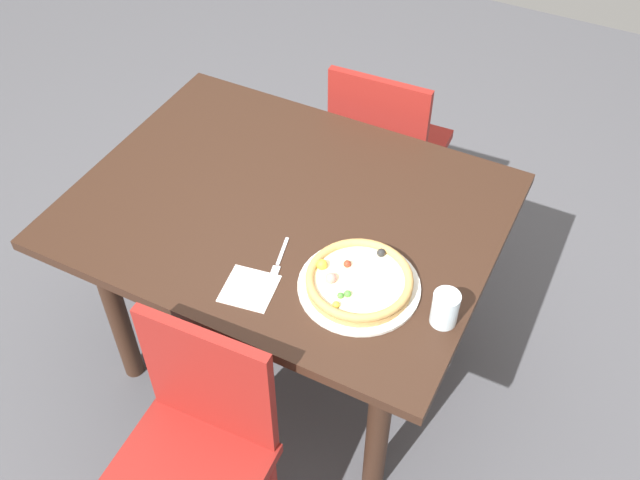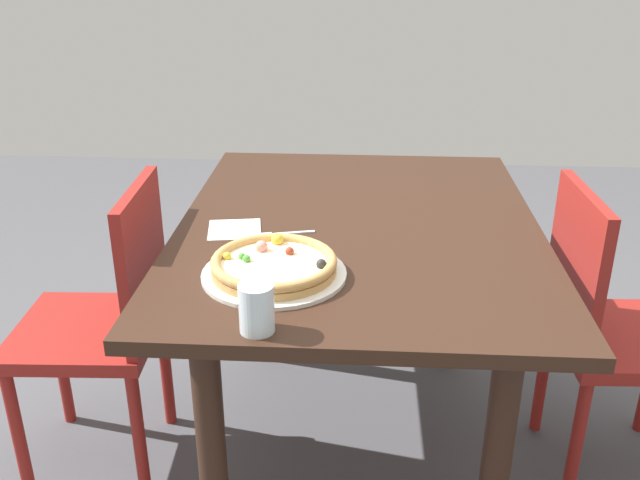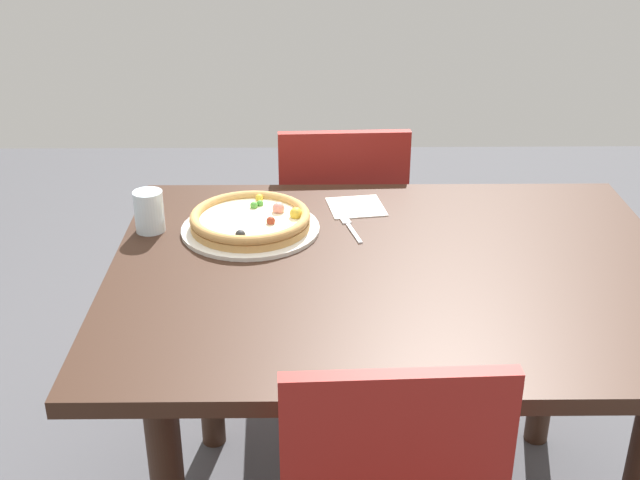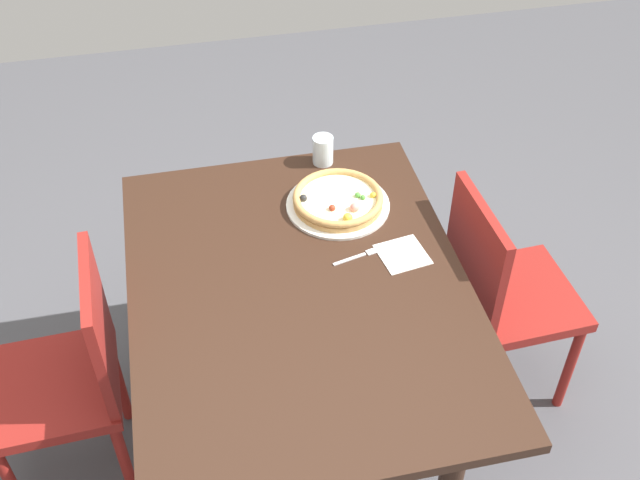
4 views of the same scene
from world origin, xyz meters
name	(u,v)px [view 4 (image 4 of 4)]	position (x,y,z in m)	size (l,w,h in m)	color
ground_plane	(304,436)	(0.00, 0.00, 0.00)	(6.00, 6.00, 0.00)	#4C4C51
dining_table	(301,313)	(0.00, 0.00, 0.66)	(1.29, 0.99, 0.77)	#331E14
chair_near	(71,375)	(-0.05, -0.71, 0.49)	(0.42, 0.42, 0.89)	maroon
chair_far	(500,292)	(-0.10, 0.71, 0.49)	(0.42, 0.42, 0.89)	maroon
plate	(338,205)	(-0.34, 0.19, 0.77)	(0.34, 0.34, 0.01)	silver
pizza	(338,199)	(-0.34, 0.19, 0.80)	(0.30, 0.30, 0.05)	tan
fork	(362,255)	(-0.10, 0.21, 0.77)	(0.05, 0.16, 0.00)	silver
drinking_glass	(323,150)	(-0.59, 0.20, 0.82)	(0.07, 0.07, 0.10)	silver
napkin	(403,254)	(-0.07, 0.33, 0.77)	(0.14, 0.14, 0.00)	white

